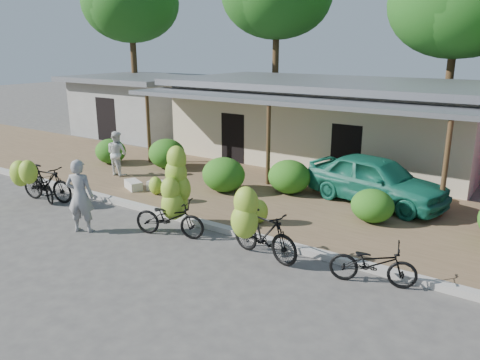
% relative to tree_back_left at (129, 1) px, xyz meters
% --- Properties ---
extents(ground, '(100.00, 100.00, 0.00)m').
position_rel_tree_back_left_xyz_m(ground, '(13.69, -13.11, -7.19)').
color(ground, '#474441').
rests_on(ground, ground).
extents(sidewalk, '(60.00, 6.00, 0.12)m').
position_rel_tree_back_left_xyz_m(sidewalk, '(13.69, -8.11, -7.13)').
color(sidewalk, brown).
rests_on(sidewalk, ground).
extents(curb, '(60.00, 0.25, 0.15)m').
position_rel_tree_back_left_xyz_m(curb, '(13.69, -11.11, -7.12)').
color(curb, '#A8A399').
rests_on(curb, ground).
extents(shop_main, '(13.00, 8.50, 3.35)m').
position_rel_tree_back_left_xyz_m(shop_main, '(13.69, -2.18, -5.47)').
color(shop_main, beige).
rests_on(shop_main, ground).
extents(shop_grey, '(7.00, 6.00, 3.15)m').
position_rel_tree_back_left_xyz_m(shop_grey, '(2.69, -2.12, -5.57)').
color(shop_grey, '#9A9995').
rests_on(shop_grey, ground).
extents(tree_back_left, '(5.68, 5.60, 9.33)m').
position_rel_tree_back_left_xyz_m(tree_back_left, '(0.00, 0.00, 0.00)').
color(tree_back_left, '#523A20').
rests_on(tree_back_left, ground).
extents(tree_center_right, '(6.15, 6.11, 9.00)m').
position_rel_tree_back_left_xyz_m(tree_center_right, '(17.00, 3.50, -0.54)').
color(tree_center_right, '#523A20').
rests_on(tree_center_right, ground).
extents(hedge_0, '(1.28, 1.15, 1.00)m').
position_rel_tree_back_left_xyz_m(hedge_0, '(6.93, -8.04, -6.57)').
color(hedge_0, '#225413').
rests_on(hedge_0, sidewalk).
extents(hedge_1, '(1.47, 1.32, 1.14)m').
position_rel_tree_back_left_xyz_m(hedge_1, '(9.32, -7.32, -6.50)').
color(hedge_1, '#225413').
rests_on(hedge_1, sidewalk).
extents(hedge_2, '(1.44, 1.30, 1.12)m').
position_rel_tree_back_left_xyz_m(hedge_2, '(12.93, -8.54, -6.51)').
color(hedge_2, '#225413').
rests_on(hedge_2, sidewalk).
extents(hedge_3, '(1.39, 1.25, 1.08)m').
position_rel_tree_back_left_xyz_m(hedge_3, '(14.78, -7.50, -6.53)').
color(hedge_3, '#225413').
rests_on(hedge_3, sidewalk).
extents(hedge_4, '(1.16, 1.04, 0.90)m').
position_rel_tree_back_left_xyz_m(hedge_4, '(17.86, -8.52, -6.62)').
color(hedge_4, '#225413').
rests_on(hedge_4, sidewalk).
extents(bike_far_left, '(1.85, 1.45, 1.37)m').
position_rel_tree_back_left_xyz_m(bike_far_left, '(8.50, -12.27, -6.62)').
color(bike_far_left, black).
rests_on(bike_far_left, ground).
extents(bike_left, '(2.00, 1.34, 1.47)m').
position_rel_tree_back_left_xyz_m(bike_left, '(8.78, -12.26, -6.54)').
color(bike_left, black).
rests_on(bike_left, ground).
extents(bike_center, '(1.98, 1.40, 2.25)m').
position_rel_tree_back_left_xyz_m(bike_center, '(13.76, -11.88, -6.35)').
color(bike_center, black).
rests_on(bike_center, ground).
extents(bike_right, '(1.99, 1.35, 1.83)m').
position_rel_tree_back_left_xyz_m(bike_right, '(16.46, -12.01, -6.44)').
color(bike_right, black).
rests_on(bike_right, ground).
extents(bike_far_right, '(1.84, 1.08, 0.91)m').
position_rel_tree_back_left_xyz_m(bike_far_right, '(18.96, -11.67, -6.73)').
color(bike_far_right, black).
rests_on(bike_far_right, ground).
extents(loose_banana_a, '(0.47, 0.40, 0.59)m').
position_rel_tree_back_left_xyz_m(loose_banana_a, '(11.35, -10.04, -6.78)').
color(loose_banana_a, '#B1C731').
rests_on(loose_banana_a, sidewalk).
extents(loose_banana_b, '(0.51, 0.44, 0.64)m').
position_rel_tree_back_left_xyz_m(loose_banana_b, '(12.22, -10.31, -6.75)').
color(loose_banana_b, '#B1C731').
rests_on(loose_banana_b, sidewalk).
extents(loose_banana_c, '(0.52, 0.44, 0.65)m').
position_rel_tree_back_left_xyz_m(loose_banana_c, '(15.38, -10.30, -6.75)').
color(loose_banana_c, '#B1C731').
rests_on(loose_banana_c, sidewalk).
extents(sack_near, '(0.93, 0.63, 0.30)m').
position_rel_tree_back_left_xyz_m(sack_near, '(11.16, -9.62, -6.92)').
color(sack_near, silver).
rests_on(sack_near, sidewalk).
extents(sack_far, '(0.84, 0.65, 0.28)m').
position_rel_tree_back_left_xyz_m(sack_far, '(10.31, -10.03, -6.93)').
color(sack_far, silver).
rests_on(sack_far, sidewalk).
extents(vendor, '(0.85, 0.74, 1.95)m').
position_rel_tree_back_left_xyz_m(vendor, '(11.74, -13.16, -6.22)').
color(vendor, gray).
rests_on(vendor, ground).
extents(bystander, '(0.80, 0.63, 1.62)m').
position_rel_tree_back_left_xyz_m(bystander, '(8.52, -9.08, -6.26)').
color(bystander, silver).
rests_on(bystander, sidewalk).
extents(teal_van, '(4.51, 2.50, 1.45)m').
position_rel_tree_back_left_xyz_m(teal_van, '(17.40, -6.91, -6.35)').
color(teal_van, '#186C53').
rests_on(teal_van, sidewalk).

